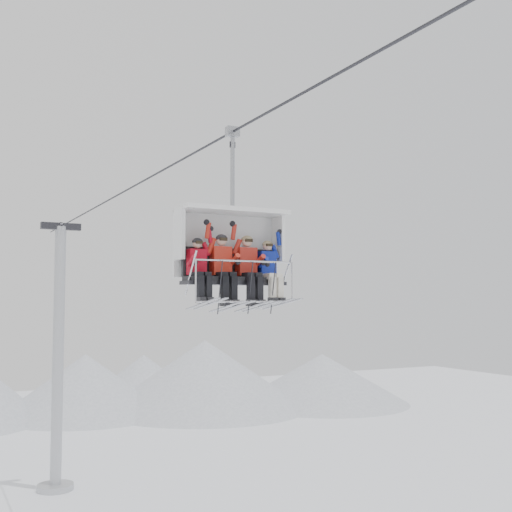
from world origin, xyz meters
name	(u,v)px	position (x,y,z in m)	size (l,w,h in m)	color
lift_tower_right	(58,374)	(0.00, 22.00, 5.78)	(2.00, 1.80, 13.48)	#ACAEB3
haul_cable	(256,119)	(0.00, 0.00, 13.30)	(0.06, 0.06, 50.00)	#29292E
chairlift_carrier	(230,246)	(0.00, 1.29, 10.70)	(2.51, 1.17, 3.98)	black
skier_far_left	(199,268)	(-0.88, 0.98, 10.18)	(0.38, 1.69, 1.53)	#B70B1C
skier_center_left	(223,266)	(-0.31, 0.99, 10.23)	(0.43, 1.69, 1.69)	red
skier_center_right	(248,267)	(0.32, 0.99, 10.23)	(0.43, 1.69, 1.69)	red
skier_far_right	(269,269)	(0.84, 0.98, 10.19)	(0.39, 1.69, 1.55)	#1326A0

